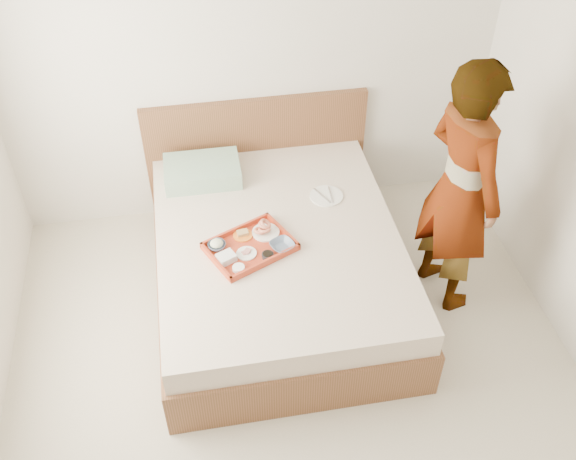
{
  "coord_description": "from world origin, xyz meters",
  "views": [
    {
      "loc": [
        -0.46,
        -2.08,
        3.4
      ],
      "look_at": [
        0.06,
        0.9,
        0.65
      ],
      "focal_mm": 41.04,
      "sensor_mm": 36.0,
      "label": 1
    }
  ],
  "objects_px": {
    "bed": "(278,263)",
    "person": "(461,189)",
    "dinner_plate": "(326,196)",
    "tray": "(250,246)"
  },
  "relations": [
    {
      "from": "bed",
      "to": "person",
      "type": "relative_size",
      "value": 1.14
    },
    {
      "from": "dinner_plate",
      "to": "person",
      "type": "bearing_deg",
      "value": -33.9
    },
    {
      "from": "bed",
      "to": "person",
      "type": "distance_m",
      "value": 1.28
    },
    {
      "from": "bed",
      "to": "tray",
      "type": "distance_m",
      "value": 0.36
    },
    {
      "from": "tray",
      "to": "person",
      "type": "xyz_separation_m",
      "value": [
        1.31,
        -0.06,
        0.32
      ]
    },
    {
      "from": "tray",
      "to": "person",
      "type": "relative_size",
      "value": 0.29
    },
    {
      "from": "bed",
      "to": "dinner_plate",
      "type": "height_order",
      "value": "dinner_plate"
    },
    {
      "from": "dinner_plate",
      "to": "person",
      "type": "distance_m",
      "value": 0.93
    },
    {
      "from": "dinner_plate",
      "to": "person",
      "type": "xyz_separation_m",
      "value": [
        0.72,
        -0.48,
        0.34
      ]
    },
    {
      "from": "tray",
      "to": "dinner_plate",
      "type": "distance_m",
      "value": 0.72
    }
  ]
}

